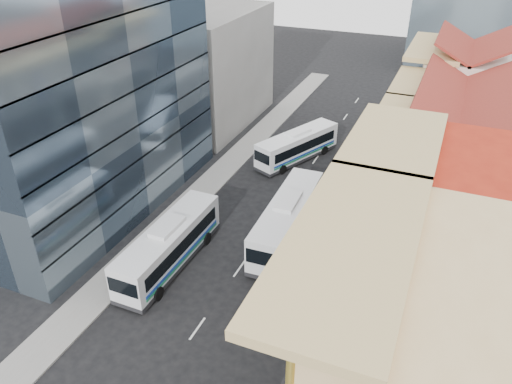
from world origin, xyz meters
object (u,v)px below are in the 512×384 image
at_px(office_tower, 68,47).
at_px(bus_left_far, 297,145).
at_px(bus_left_near, 169,244).
at_px(bus_right, 287,219).
at_px(shophouse_tan, 415,364).

height_order(office_tower, bus_left_far, office_tower).
xyz_separation_m(bus_left_near, bus_left_far, (3.34, 21.79, -0.15)).
relative_size(office_tower, bus_left_near, 2.50).
xyz_separation_m(office_tower, bus_left_far, (15.00, 16.22, -13.22)).
bearing_deg(bus_left_far, bus_right, -50.74).
relative_size(shophouse_tan, bus_right, 1.11).
distance_m(office_tower, bus_right, 23.14).
relative_size(office_tower, bus_right, 2.37).
bearing_deg(bus_right, bus_left_near, -138.99).
distance_m(shophouse_tan, bus_left_near, 21.48).
bearing_deg(bus_left_far, shophouse_tan, -38.28).
relative_size(shophouse_tan, bus_left_far, 1.26).
distance_m(shophouse_tan, bus_right, 19.82).
height_order(shophouse_tan, bus_left_near, shophouse_tan).
xyz_separation_m(shophouse_tan, bus_left_near, (-19.34, 8.43, -4.07)).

